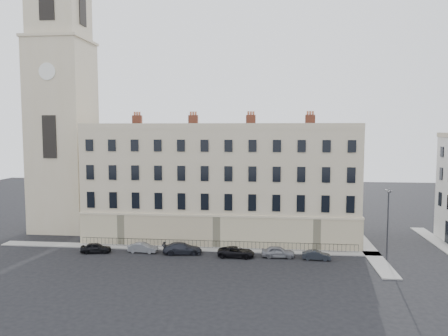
{
  "coord_description": "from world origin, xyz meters",
  "views": [
    {
      "loc": [
        0.74,
        -48.07,
        15.02
      ],
      "look_at": [
        -5.48,
        10.0,
        9.85
      ],
      "focal_mm": 35.0,
      "sensor_mm": 36.0,
      "label": 1
    }
  ],
  "objects": [
    {
      "name": "ground",
      "position": [
        0.0,
        0.0,
        0.0
      ],
      "size": [
        160.0,
        160.0,
        0.0
      ],
      "primitive_type": "plane",
      "color": "black",
      "rests_on": "ground"
    },
    {
      "name": "terrace",
      "position": [
        -5.97,
        11.97,
        7.5
      ],
      "size": [
        36.22,
        12.22,
        17.0
      ],
      "color": "#C2B390",
      "rests_on": "ground"
    },
    {
      "name": "church_tower",
      "position": [
        -30.0,
        14.0,
        18.66
      ],
      "size": [
        8.0,
        8.13,
        44.0
      ],
      "color": "#C2B390",
      "rests_on": "ground"
    },
    {
      "name": "pavement_terrace",
      "position": [
        -10.0,
        5.0,
        0.06
      ],
      "size": [
        48.0,
        2.0,
        0.12
      ],
      "primitive_type": "cube",
      "color": "gray",
      "rests_on": "ground"
    },
    {
      "name": "pavement_east_return",
      "position": [
        13.0,
        8.0,
        0.06
      ],
      "size": [
        2.0,
        24.0,
        0.12
      ],
      "primitive_type": "cube",
      "color": "gray",
      "rests_on": "ground"
    },
    {
      "name": "pavement_adjacent",
      "position": [
        23.0,
        10.0,
        0.06
      ],
      "size": [
        2.0,
        20.0,
        0.12
      ],
      "primitive_type": "cube",
      "color": "gray",
      "rests_on": "ground"
    },
    {
      "name": "railings",
      "position": [
        -6.0,
        5.4,
        0.55
      ],
      "size": [
        35.0,
        0.04,
        0.96
      ],
      "color": "black",
      "rests_on": "ground"
    },
    {
      "name": "car_a",
      "position": [
        -20.37,
        2.12,
        0.62
      ],
      "size": [
        3.81,
        2.02,
        1.23
      ],
      "primitive_type": "imported",
      "rotation": [
        0.0,
        0.0,
        1.73
      ],
      "color": "black",
      "rests_on": "ground"
    },
    {
      "name": "car_b",
      "position": [
        -14.71,
        2.86,
        0.59
      ],
      "size": [
        3.67,
        1.48,
        1.19
      ],
      "primitive_type": "imported",
      "rotation": [
        0.0,
        0.0,
        1.51
      ],
      "color": "slate",
      "rests_on": "ground"
    },
    {
      "name": "car_c",
      "position": [
        -9.78,
        2.75,
        0.69
      ],
      "size": [
        4.93,
        2.53,
        1.37
      ],
      "primitive_type": "imported",
      "rotation": [
        0.0,
        0.0,
        1.7
      ],
      "color": "#20222B",
      "rests_on": "ground"
    },
    {
      "name": "car_d",
      "position": [
        -3.2,
        2.18,
        0.61
      ],
      "size": [
        4.45,
        2.19,
        1.21
      ],
      "primitive_type": "imported",
      "rotation": [
        0.0,
        0.0,
        1.53
      ],
      "color": "black",
      "rests_on": "ground"
    },
    {
      "name": "car_e",
      "position": [
        1.72,
        2.54,
        0.66
      ],
      "size": [
        3.93,
        1.65,
        1.33
      ],
      "primitive_type": "imported",
      "rotation": [
        0.0,
        0.0,
        1.59
      ],
      "color": "gray",
      "rests_on": "ground"
    },
    {
      "name": "car_f",
      "position": [
        6.11,
        2.06,
        0.54
      ],
      "size": [
        3.33,
        1.33,
        1.08
      ],
      "primitive_type": "imported",
      "rotation": [
        0.0,
        0.0,
        1.51
      ],
      "color": "#20242B",
      "rests_on": "ground"
    },
    {
      "name": "streetlamp",
      "position": [
        14.04,
        2.39,
        4.61
      ],
      "size": [
        0.62,
        1.76,
        8.31
      ],
      "rotation": [
        0.0,
        0.0,
        0.26
      ],
      "color": "#323237",
      "rests_on": "ground"
    }
  ]
}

